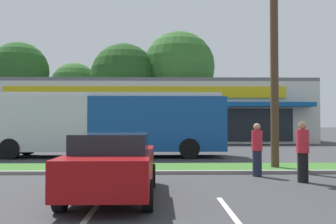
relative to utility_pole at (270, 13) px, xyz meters
The scene contains 14 objects.
grass_median 8.14m from the utility_pole, behind, with size 56.00×2.20×0.12m, color #386B28.
curb_lip 8.19m from the utility_pole, behind, with size 56.00×0.24×0.12m, color gray.
parking_stripe_1 10.09m from the utility_pole, 132.19° to the right, with size 0.12×4.80×0.01m, color silver.
storefront_building 23.74m from the utility_pole, 103.19° to the left, with size 28.76×14.64×5.45m.
tree_left 37.38m from the utility_pole, 124.48° to the left, with size 6.98×6.98×11.39m.
tree_mid_left 36.09m from the utility_pole, 114.51° to the left, with size 5.99×5.99×9.24m.
tree_mid 29.60m from the utility_pole, 106.38° to the left, with size 7.55×7.55×10.74m.
tree_mid_right 29.31m from the utility_pole, 93.89° to the left, with size 8.34×8.34×12.34m.
utility_pole is the anchor object (origin of this frame).
city_bus 9.79m from the utility_pole, 142.72° to the left, with size 12.39×2.70×3.25m.
car_1 19.11m from the utility_pole, 141.11° to the left, with size 4.31×1.99×1.50m.
car_2 8.82m from the utility_pole, 137.03° to the right, with size 1.97×4.42×1.53m.
pedestrian_by_pole 5.70m from the utility_pole, 87.90° to the right, with size 0.36×0.36×1.81m.
pedestrian_mid 5.33m from the utility_pole, 121.49° to the right, with size 0.35×0.35×1.75m.
Camera 1 is at (1.54, 0.05, 1.80)m, focal length 39.45 mm.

